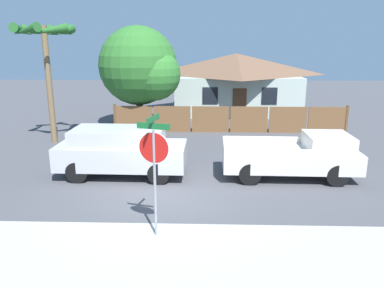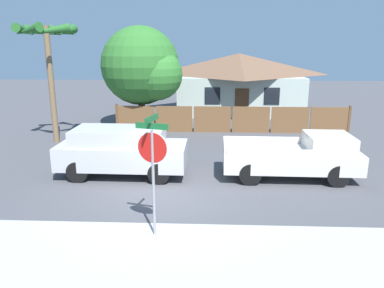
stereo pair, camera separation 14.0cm
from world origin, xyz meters
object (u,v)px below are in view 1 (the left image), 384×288
object	(u,v)px
house	(236,81)
oak_tree	(142,68)
palm_tree	(45,41)
stop_sign	(154,157)
orange_pickup	(295,156)
red_suv	(121,150)

from	to	relation	value
house	oak_tree	size ratio (longest dim) A/B	1.58
palm_tree	stop_sign	distance (m)	11.45
palm_tree	orange_pickup	size ratio (longest dim) A/B	1.17
oak_tree	stop_sign	world-z (taller)	oak_tree
stop_sign	house	bearing A→B (deg)	94.47
house	stop_sign	distance (m)	19.35
oak_tree	orange_pickup	xyz separation A→B (m)	(6.89, -8.26, -2.65)
palm_tree	orange_pickup	xyz separation A→B (m)	(10.81, -4.72, -4.07)
red_suv	house	bearing A→B (deg)	70.84
red_suv	stop_sign	xyz separation A→B (m)	(1.83, -4.47, 1.13)
oak_tree	stop_sign	size ratio (longest dim) A/B	1.85
palm_tree	orange_pickup	world-z (taller)	palm_tree
oak_tree	red_suv	distance (m)	8.64
house	palm_tree	bearing A→B (deg)	-134.77
house	stop_sign	xyz separation A→B (m)	(-3.51, -19.03, -0.02)
house	oak_tree	world-z (taller)	oak_tree
oak_tree	orange_pickup	bearing A→B (deg)	-50.17
house	orange_pickup	size ratio (longest dim) A/B	1.88
oak_tree	palm_tree	size ratio (longest dim) A/B	1.02
orange_pickup	red_suv	bearing A→B (deg)	-179.05
palm_tree	orange_pickup	distance (m)	12.48
house	oak_tree	bearing A→B (deg)	-132.82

